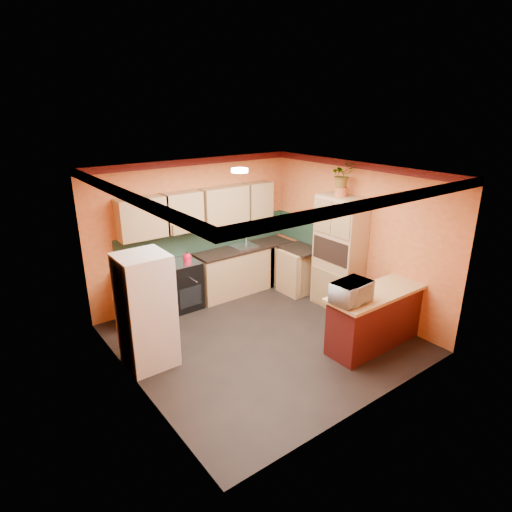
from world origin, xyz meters
The scene contains 15 objects.
room_shell centered at (0.02, 0.28, 2.09)m, with size 4.24×4.24×2.72m.
base_cabinets_back centered at (0.14, 1.80, 0.44)m, with size 3.65×0.60×0.88m, color tan.
countertop_back centered at (0.14, 1.80, 0.90)m, with size 3.65×0.62×0.04m, color black.
stove centered at (-0.49, 1.80, 0.46)m, with size 0.58×0.58×0.91m, color black.
kettle centered at (-0.39, 1.75, 1.00)m, with size 0.17×0.17×0.18m, color red, non-canonical shape.
sink centered at (0.91, 1.80, 0.94)m, with size 0.48×0.40×0.03m, color silver.
base_cabinets_right centered at (1.80, 1.07, 0.44)m, with size 0.60×0.80×0.88m, color tan.
countertop_right centered at (1.80, 1.07, 0.90)m, with size 0.62×0.80×0.04m, color black.
fridge centered at (-1.75, 0.45, 0.85)m, with size 0.68×0.66×1.70m, color silver.
pantry centered at (1.85, 0.13, 1.05)m, with size 0.48×0.90×2.10m, color tan.
fern_pot centered at (1.85, 0.18, 2.18)m, with size 0.22×0.22×0.16m, color #9C4925.
fern centered at (1.85, 0.18, 2.47)m, with size 0.39×0.33×0.43m, color tan.
breakfast_bar centered at (1.37, -1.20, 0.44)m, with size 1.80×0.55×0.88m, color #4D1612.
bar_top centered at (1.37, -1.20, 0.91)m, with size 1.90×0.65×0.05m, color tan.
microwave centered at (0.68, -1.20, 1.09)m, with size 0.57×0.38×0.31m, color silver.
Camera 1 is at (-3.76, -4.85, 3.62)m, focal length 30.00 mm.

